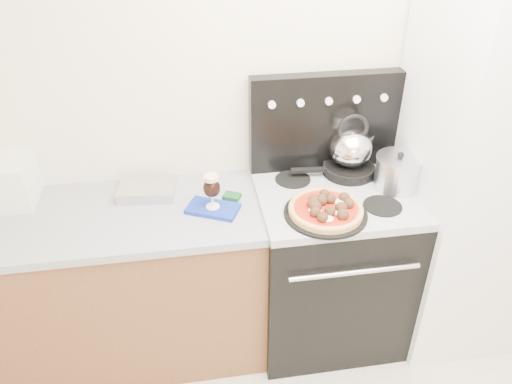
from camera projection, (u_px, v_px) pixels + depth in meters
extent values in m
cube|color=beige|center=(307.00, 104.00, 2.51)|extent=(3.50, 0.01, 2.50)
cube|color=brown|center=(118.00, 288.00, 2.56)|extent=(1.45, 0.60, 0.86)
cube|color=#91929C|center=(104.00, 217.00, 2.32)|extent=(1.48, 0.63, 0.04)
cube|color=black|center=(328.00, 267.00, 2.68)|extent=(0.76, 0.65, 0.88)
cube|color=#ADADB2|center=(335.00, 196.00, 2.43)|extent=(0.76, 0.65, 0.04)
cube|color=black|center=(324.00, 122.00, 2.51)|extent=(0.76, 0.08, 0.50)
cube|color=silver|center=(474.00, 178.00, 2.48)|extent=(0.64, 0.68, 1.90)
cube|color=silver|center=(147.00, 189.00, 2.43)|extent=(0.29, 0.23, 0.05)
cube|color=#132B99|center=(213.00, 209.00, 2.32)|extent=(0.27, 0.23, 0.02)
cylinder|color=black|center=(325.00, 213.00, 2.26)|extent=(0.42, 0.42, 0.01)
cylinder|color=black|center=(348.00, 169.00, 2.56)|extent=(0.28, 0.28, 0.05)
cylinder|color=silver|center=(398.00, 173.00, 2.42)|extent=(0.25, 0.25, 0.16)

